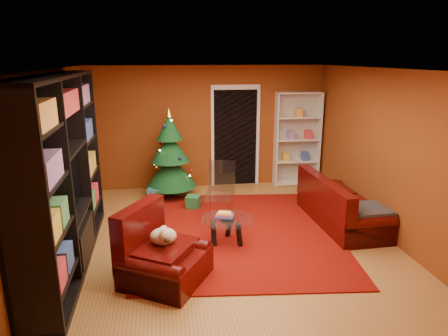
{
  "coord_description": "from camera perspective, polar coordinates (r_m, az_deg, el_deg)",
  "views": [
    {
      "loc": [
        -0.92,
        -5.67,
        2.77
      ],
      "look_at": [
        0.0,
        0.4,
        1.05
      ],
      "focal_mm": 32.0,
      "sensor_mm": 36.0,
      "label": 1
    }
  ],
  "objects": [
    {
      "name": "floor",
      "position": [
        6.39,
        0.55,
        -10.29
      ],
      "size": [
        5.0,
        5.5,
        0.05
      ],
      "primitive_type": "cube",
      "color": "#96622E",
      "rests_on": "ground"
    },
    {
      "name": "ceiling",
      "position": [
        5.75,
        0.62,
        14.2
      ],
      "size": [
        5.0,
        5.5,
        0.05
      ],
      "primitive_type": "cube",
      "color": "silver",
      "rests_on": "wall_back"
    },
    {
      "name": "wall_back",
      "position": [
        8.62,
        -2.37,
        5.81
      ],
      "size": [
        5.0,
        0.05,
        2.6
      ],
      "primitive_type": "cube",
      "color": "brown",
      "rests_on": "ground"
    },
    {
      "name": "wall_left",
      "position": [
        6.08,
        -23.65,
        0.31
      ],
      "size": [
        0.05,
        5.5,
        2.6
      ],
      "primitive_type": "cube",
      "color": "brown",
      "rests_on": "ground"
    },
    {
      "name": "wall_right",
      "position": [
        6.8,
        22.11,
        1.99
      ],
      "size": [
        0.05,
        5.5,
        2.6
      ],
      "primitive_type": "cube",
      "color": "brown",
      "rests_on": "ground"
    },
    {
      "name": "doorway",
      "position": [
        8.71,
        1.61,
        4.25
      ],
      "size": [
        1.06,
        0.6,
        2.16
      ],
      "primitive_type": null,
      "color": "black",
      "rests_on": "floor"
    },
    {
      "name": "rug",
      "position": [
        6.59,
        2.49,
        -9.11
      ],
      "size": [
        3.43,
        3.88,
        0.02
      ],
      "primitive_type": "cube",
      "rotation": [
        0.0,
        0.0,
        -0.1
      ],
      "color": "#720D06",
      "rests_on": "floor"
    },
    {
      "name": "media_unit",
      "position": [
        5.65,
        -22.15,
        -0.85
      ],
      "size": [
        0.57,
        3.34,
        2.55
      ],
      "primitive_type": null,
      "rotation": [
        0.0,
        0.0,
        0.02
      ],
      "color": "black",
      "rests_on": "floor"
    },
    {
      "name": "christmas_tree",
      "position": [
        8.05,
        -7.68,
        1.92
      ],
      "size": [
        1.02,
        1.02,
        1.82
      ],
      "primitive_type": null,
      "rotation": [
        0.0,
        0.0,
        0.0
      ],
      "color": "#0C3A19",
      "rests_on": "floor"
    },
    {
      "name": "gift_box_teal",
      "position": [
        8.02,
        -9.74,
        -3.76
      ],
      "size": [
        0.33,
        0.33,
        0.27
      ],
      "primitive_type": "cube",
      "rotation": [
        0.0,
        0.0,
        -0.26
      ],
      "color": "#2B6D83",
      "rests_on": "floor"
    },
    {
      "name": "gift_box_green",
      "position": [
        7.57,
        -4.45,
        -4.88
      ],
      "size": [
        0.31,
        0.31,
        0.24
      ],
      "primitive_type": "cube",
      "rotation": [
        0.0,
        0.0,
        -0.36
      ],
      "color": "#1C5F30",
      "rests_on": "floor"
    },
    {
      "name": "white_bookshelf",
      "position": [
        8.9,
        10.4,
        4.05
      ],
      "size": [
        0.99,
        0.4,
        2.1
      ],
      "primitive_type": null,
      "rotation": [
        0.0,
        0.0,
        -0.05
      ],
      "color": "white",
      "rests_on": "floor"
    },
    {
      "name": "armchair",
      "position": [
        5.17,
        -8.39,
        -11.87
      ],
      "size": [
        1.39,
        1.39,
        0.79
      ],
      "primitive_type": null,
      "rotation": [
        0.0,
        0.0,
        1.03
      ],
      "color": "#320504",
      "rests_on": "rug"
    },
    {
      "name": "dog",
      "position": [
        5.15,
        -8.68,
        -9.61
      ],
      "size": [
        0.46,
        0.5,
        0.26
      ],
      "primitive_type": null,
      "rotation": [
        0.0,
        0.0,
        1.03
      ],
      "color": "beige",
      "rests_on": "armchair"
    },
    {
      "name": "sofa",
      "position": [
        7.07,
        16.56,
        -4.48
      ],
      "size": [
        0.93,
        1.96,
        0.83
      ],
      "primitive_type": null,
      "rotation": [
        0.0,
        0.0,
        1.6
      ],
      "color": "#320504",
      "rests_on": "rug"
    },
    {
      "name": "coffee_table",
      "position": [
        6.15,
        0.48,
        -8.93
      ],
      "size": [
        1.01,
        1.01,
        0.51
      ],
      "primitive_type": null,
      "rotation": [
        0.0,
        0.0,
        -0.3
      ],
      "color": "gray",
      "rests_on": "rug"
    },
    {
      "name": "acrylic_chair",
      "position": [
        6.82,
        -0.74,
        -4.03
      ],
      "size": [
        0.63,
        0.65,
        0.94
      ],
      "primitive_type": null,
      "rotation": [
        0.0,
        0.0,
        -0.33
      ],
      "color": "#66605B",
      "rests_on": "rug"
    }
  ]
}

